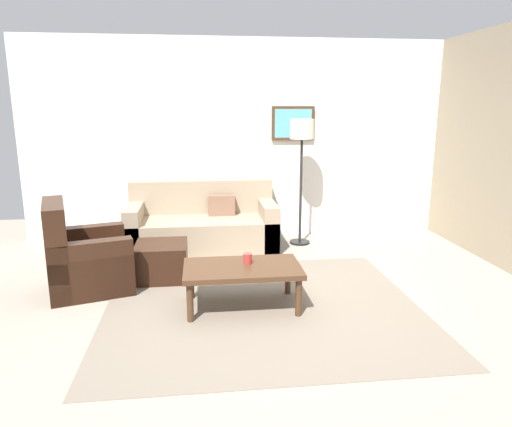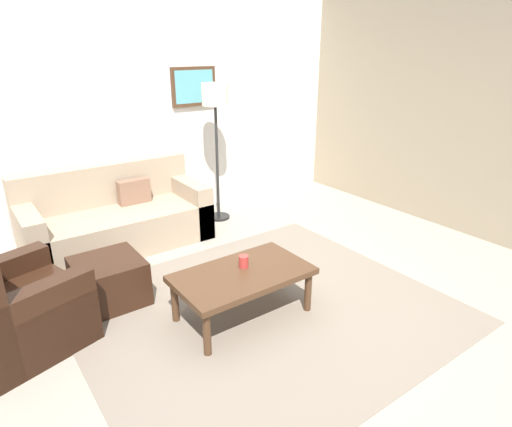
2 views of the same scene
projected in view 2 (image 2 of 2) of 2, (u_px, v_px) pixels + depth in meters
ground_plane at (264, 310)px, 3.73m from camera, size 8.00×8.00×0.00m
rear_partition at (134, 110)px, 5.19m from camera, size 6.00×0.12×2.80m
stone_feature_panel at (478, 114)px, 4.87m from camera, size 0.12×5.20×2.80m
area_rug at (264, 309)px, 3.73m from camera, size 2.98×2.63×0.01m
couch_main at (115, 218)px, 4.91m from camera, size 1.96×0.92×0.88m
armchair_leather at (9, 314)px, 3.15m from camera, size 0.99×0.99×0.95m
ottoman at (109, 281)px, 3.79m from camera, size 0.56×0.56×0.40m
coffee_table at (242, 278)px, 3.53m from camera, size 1.10×0.64×0.41m
cup at (244, 261)px, 3.58m from camera, size 0.08×0.08×0.10m
lamp_standing at (215, 109)px, 5.21m from camera, size 0.32×0.32×1.71m
framed_artwork at (194, 87)px, 5.46m from camera, size 0.61×0.04×0.48m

